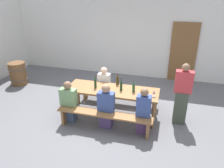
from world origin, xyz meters
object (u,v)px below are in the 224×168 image
Objects in this scene: wooden_door at (183,53)px; wine_bottle_1 at (134,88)px; wine_bottle_0 at (118,80)px; bench_near at (104,116)px; wine_barrel at (18,73)px; wine_glass_1 at (70,84)px; wine_bottle_2 at (121,86)px; wine_bottle_3 at (95,83)px; seated_guest_near_2 at (143,112)px; seated_guest_far_0 at (104,87)px; standing_host at (182,96)px; wine_glass_0 at (154,92)px; bench_far at (118,92)px; seated_guest_near_1 at (106,107)px; tasting_table at (112,92)px; seated_guest_near_0 at (69,103)px.

wine_bottle_1 is (-1.21, -2.98, -0.18)m from wooden_door.
wine_bottle_0 is 1.00× the size of wine_bottle_1.
bench_near is 4.16m from wine_barrel.
wine_bottle_2 is at bearing 11.43° from wine_glass_1.
wine_bottle_3 reaches higher than wine_barrel.
wooden_door is 3.68m from seated_guest_near_2.
seated_guest_far_0 reaches higher than wine_bottle_3.
seated_guest_far_0 is (0.05, 0.58, -0.34)m from wine_bottle_3.
seated_guest_near_2 is 1.09m from standing_host.
seated_guest_near_2 is 1.01× the size of seated_guest_far_0.
wooden_door is 3.35m from wine_bottle_2.
wine_bottle_2 is 1.50m from standing_host.
bench_near is 1.46× the size of standing_host.
wine_glass_0 is (0.84, -0.14, -0.00)m from wine_bottle_2.
seated_guest_far_0 is at bearing 84.80° from wine_bottle_3.
wine_bottle_3 is (-0.44, -0.73, 0.52)m from bench_far.
standing_host reaches higher than wine_bottle_1.
seated_guest_near_1 is at bearing -134.59° from wine_bottle_1.
tasting_table is at bearing -175.24° from wine_bottle_2.
seated_guest_near_1 is (-0.55, -0.56, -0.33)m from wine_bottle_1.
tasting_table is 0.48m from wine_bottle_3.
wine_bottle_1 is at bearing 165.58° from wine_glass_0.
wine_glass_1 is (-0.61, -0.21, -0.00)m from wine_bottle_3.
bench_far is at bearing 41.86° from wine_glass_1.
wine_bottle_2 is 1.37m from seated_guest_near_0.
bench_far is 2.03× the size of seated_guest_far_0.
wine_bottle_3 is at bearing -126.19° from wooden_door.
wine_glass_0 is 0.15× the size of seated_guest_near_0.
seated_guest_far_0 is (-0.39, 1.25, 0.17)m from bench_near.
wooden_door is at bearing 53.81° from wine_bottle_3.
bench_near is at bearing 17.16° from seated_guest_far_0.
wine_bottle_0 is at bearing -80.61° from bench_far.
wine_bottle_3 is at bearing 123.15° from bench_near.
bench_far is (0.00, 1.40, 0.00)m from bench_near.
seated_guest_near_2 reaches higher than wine_bottle_0.
wine_bottle_1 is at bearing -51.26° from bench_far.
seated_guest_near_1 is 0.88m from seated_guest_near_2.
wine_bottle_1 is 1.18m from standing_host.
wine_bottle_1 is (0.50, -0.33, -0.01)m from wine_bottle_0.
tasting_table is 0.39m from wine_bottle_0.
wine_bottle_2 is at bearing 72.01° from bench_near.
seated_guest_near_2 is (1.94, -0.31, -0.33)m from wine_glass_1.
wine_bottle_0 reaches higher than tasting_table.
seated_guest_near_1 reaches higher than wine_glass_0.
standing_host is (1.72, 0.12, 0.07)m from tasting_table.
wine_glass_0 is at bearing -14.42° from wine_bottle_1.
wine_barrel is at bearing 160.92° from wine_bottle_3.
wine_bottle_0 is at bearing 63.95° from seated_guest_far_0.
bench_near is 1.32m from seated_guest_far_0.
seated_guest_near_0 is at bearing -154.56° from wine_bottle_2.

